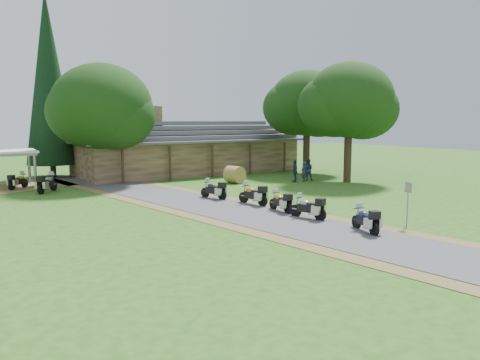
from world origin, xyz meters
TOP-DOWN VIEW (x-y plane):
  - ground at (0.00, 0.00)m, footprint 120.00×120.00m
  - driveway at (-0.50, 4.00)m, footprint 51.95×51.95m
  - lodge at (6.00, 24.00)m, footprint 21.40×9.40m
  - motorcycle_row_a at (1.55, -1.64)m, footprint 1.04×1.87m
  - motorcycle_row_b at (1.32, 1.89)m, footprint 1.08×1.93m
  - motorcycle_row_c at (1.32, 4.09)m, footprint 0.69×1.79m
  - motorcycle_row_d at (1.30, 6.66)m, footprint 1.02×2.02m
  - motorcycle_row_e at (0.40, 9.70)m, footprint 1.13×1.93m
  - motorcycle_carport_a at (-9.19, 21.17)m, footprint 1.69×1.69m
  - motorcycle_carport_b at (-7.78, 18.30)m, footprint 1.83×1.93m
  - person_a at (10.70, 12.95)m, footprint 0.67×0.65m
  - person_b at (11.45, 13.27)m, footprint 0.73×0.70m
  - person_c at (9.91, 13.10)m, footprint 0.64×0.72m
  - hay_bale at (5.54, 15.22)m, footprint 1.61×1.53m
  - sign_post at (3.97, -2.00)m, footprint 0.38×0.06m
  - oak_lodge_left at (-3.18, 20.35)m, footprint 7.66×7.66m
  - oak_lodge_right at (14.99, 17.49)m, footprint 7.09×7.09m
  - oak_driveway at (13.49, 10.86)m, footprint 6.99×6.99m
  - cedar_near at (-5.47, 27.44)m, footprint 4.25×4.25m

SIDE VIEW (x-z plane):
  - ground at x=0.00m, z-range 0.00..0.00m
  - driveway at x=-0.50m, z-range 0.00..0.00m
  - motorcycle_row_c at x=1.32m, z-range 0.00..1.20m
  - motorcycle_row_a at x=1.55m, z-range 0.00..1.22m
  - motorcycle_carport_a at x=-9.19m, z-range 0.00..1.23m
  - motorcycle_row_e at x=0.40m, z-range 0.00..1.26m
  - motorcycle_row_b at x=1.32m, z-range 0.00..1.26m
  - motorcycle_row_d at x=1.30m, z-range 0.00..1.32m
  - hay_bale at x=5.54m, z-range 0.00..1.35m
  - motorcycle_carport_b at x=-7.78m, z-range 0.00..1.37m
  - person_a at x=10.70m, z-range 0.00..1.92m
  - person_b at x=11.45m, z-range 0.00..2.08m
  - person_c at x=9.91m, z-range 0.00..2.10m
  - sign_post at x=3.97m, z-range 0.00..2.12m
  - lodge at x=6.00m, z-range 0.00..4.90m
  - oak_lodge_left at x=-3.18m, z-range 0.00..9.62m
  - oak_lodge_right at x=14.99m, z-range 0.00..10.47m
  - oak_driveway at x=13.49m, z-range 0.00..10.50m
  - cedar_near at x=-5.47m, z-range 0.00..15.89m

